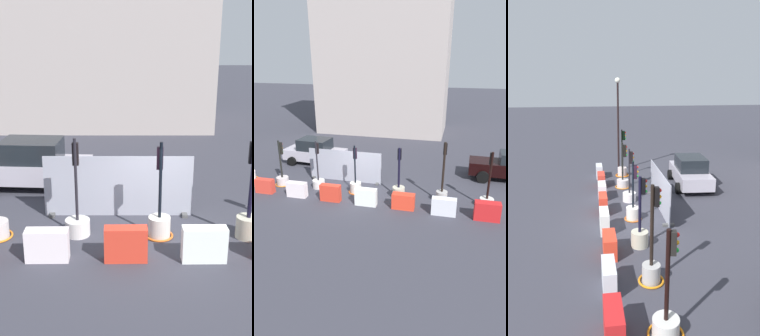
{
  "view_description": "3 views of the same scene",
  "coord_description": "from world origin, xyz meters",
  "views": [
    {
      "loc": [
        -0.97,
        -10.52,
        5.44
      ],
      "look_at": [
        -1.0,
        0.77,
        1.81
      ],
      "focal_mm": 46.13,
      "sensor_mm": 36.0,
      "label": 1
    },
    {
      "loc": [
        5.09,
        -14.31,
        7.13
      ],
      "look_at": [
        1.38,
        0.04,
        1.63
      ],
      "focal_mm": 32.71,
      "sensor_mm": 36.0,
      "label": 2
    },
    {
      "loc": [
        13.17,
        -1.45,
        6.13
      ],
      "look_at": [
        -1.9,
        0.51,
        1.88
      ],
      "focal_mm": 34.46,
      "sensor_mm": 36.0,
      "label": 3
    }
  ],
  "objects": [
    {
      "name": "construction_barrier_5",
      "position": [
        2.82,
        -0.98,
        0.39
      ],
      "size": [
        1.11,
        0.48,
        0.78
      ],
      "color": "red",
      "rests_on": "ground_plane"
    },
    {
      "name": "construction_barrier_3",
      "position": [
        -0.97,
        -1.07,
        0.44
      ],
      "size": [
        1.06,
        0.39,
        0.88
      ],
      "color": "red",
      "rests_on": "ground_plane"
    },
    {
      "name": "construction_barrier_6",
      "position": [
        4.78,
        -1.11,
        0.42
      ],
      "size": [
        1.15,
        0.41,
        0.85
      ],
      "color": "silver",
      "rests_on": "ground_plane"
    },
    {
      "name": "ground_plane",
      "position": [
        0.0,
        0.0,
        0.0
      ],
      "size": [
        120.0,
        120.0,
        0.0
      ],
      "primitive_type": "plane",
      "color": "#363640"
    },
    {
      "name": "construction_barrier_4",
      "position": [
        0.94,
        -1.09,
        0.45
      ],
      "size": [
        1.09,
        0.38,
        0.9
      ],
      "color": "white",
      "rests_on": "ground_plane"
    },
    {
      "name": "construction_barrier_7",
      "position": [
        6.72,
        -1.1,
        0.44
      ],
      "size": [
        1.16,
        0.48,
        0.88
      ],
      "color": "red",
      "rests_on": "ground_plane"
    },
    {
      "name": "traffic_light_6",
      "position": [
        6.79,
        0.18,
        0.46
      ],
      "size": [
        0.93,
        0.93,
        2.88
      ],
      "color": "silver",
      "rests_on": "ground_plane"
    },
    {
      "name": "traffic_light_1",
      "position": [
        -4.52,
        0.2,
        0.45
      ],
      "size": [
        0.88,
        0.88,
        2.66
      ],
      "color": "beige",
      "rests_on": "ground_plane"
    },
    {
      "name": "construction_barrier_1",
      "position": [
        -4.86,
        -1.03,
        0.39
      ],
      "size": [
        1.02,
        0.42,
        0.79
      ],
      "color": "red",
      "rests_on": "ground_plane"
    },
    {
      "name": "site_fence_panel",
      "position": [
        -1.2,
        1.66,
        0.9
      ],
      "size": [
        4.48,
        0.5,
        1.88
      ],
      "color": "#9A9CAC",
      "rests_on": "ground_plane"
    },
    {
      "name": "traffic_light_4",
      "position": [
        2.35,
        0.18,
        0.56
      ],
      "size": [
        0.65,
        0.65,
        2.75
      ],
      "color": "#BBB6A0",
      "rests_on": "ground_plane"
    },
    {
      "name": "traffic_light_3",
      "position": [
        -0.06,
        0.24,
        0.45
      ],
      "size": [
        0.78,
        0.78,
        2.68
      ],
      "color": "silver",
      "rests_on": "ground_plane"
    },
    {
      "name": "car_silver_hatchback",
      "position": [
        -4.32,
        4.15,
        0.85
      ],
      "size": [
        4.26,
        2.36,
        1.75
      ],
      "color": "#B3ACBB",
      "rests_on": "ground_plane"
    },
    {
      "name": "building_main_facade",
      "position": [
        -2.14,
        15.27,
        8.61
      ],
      "size": [
        12.33,
        6.59,
        17.15
      ],
      "color": "#AEA29D",
      "rests_on": "ground_plane"
    },
    {
      "name": "traffic_light_5",
      "position": [
        4.59,
        0.21,
        0.59
      ],
      "size": [
        0.82,
        0.82,
        3.19
      ],
      "color": "#ACAAA8",
      "rests_on": "ground_plane"
    },
    {
      "name": "traffic_light_2",
      "position": [
        -2.31,
        0.34,
        0.45
      ],
      "size": [
        0.69,
        0.69,
        2.76
      ],
      "color": "silver",
      "rests_on": "ground_plane"
    },
    {
      "name": "construction_barrier_2",
      "position": [
        -2.9,
        -1.05,
        0.41
      ],
      "size": [
        1.06,
        0.42,
        0.81
      ],
      "color": "silver",
      "rests_on": "ground_plane"
    }
  ]
}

